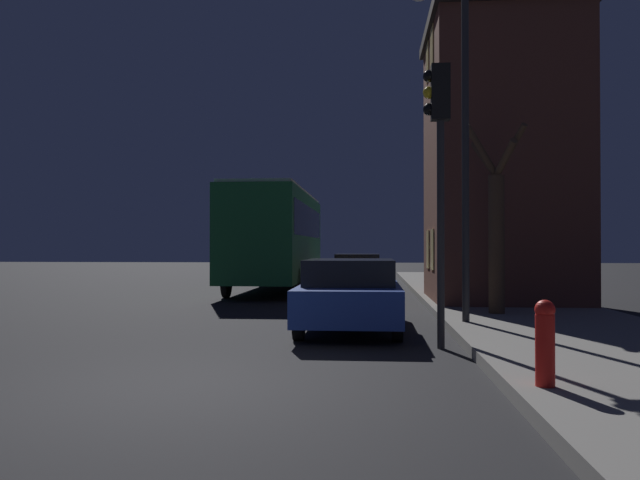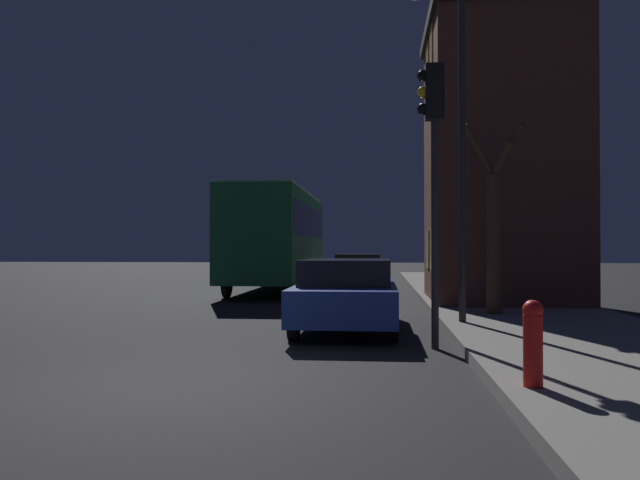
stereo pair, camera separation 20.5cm
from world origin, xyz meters
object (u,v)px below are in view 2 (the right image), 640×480
object	(u,v)px
bare_tree	(494,224)
fire_hydrant	(533,341)
car_mid_lane	(359,273)
streetlamp	(439,68)
car_near_lane	(347,293)
bus	(278,232)
traffic_light	(433,145)

from	to	relation	value
bare_tree	fire_hydrant	distance (m)	7.49
car_mid_lane	fire_hydrant	xyz separation A→B (m)	(2.31, -15.73, -0.07)
streetlamp	car_near_lane	world-z (taller)	streetlamp
car_near_lane	car_mid_lane	bearing A→B (deg)	90.48
bus	car_mid_lane	bearing A→B (deg)	-13.10
bare_tree	car_mid_lane	xyz separation A→B (m)	(-3.24, 8.44, -1.42)
streetlamp	car_mid_lane	size ratio (longest dim) A/B	1.53
bare_tree	car_near_lane	xyz separation A→B (m)	(-3.15, -1.70, -1.40)
car_mid_lane	fire_hydrant	world-z (taller)	car_mid_lane
car_near_lane	traffic_light	bearing A→B (deg)	-54.84
car_near_lane	fire_hydrant	size ratio (longest dim) A/B	5.15
car_mid_lane	fire_hydrant	size ratio (longest dim) A/B	4.94
streetlamp	bare_tree	world-z (taller)	streetlamp
bus	car_near_lane	bearing A→B (deg)	-73.85
streetlamp	bus	size ratio (longest dim) A/B	0.68
fire_hydrant	streetlamp	bearing A→B (deg)	94.04
streetlamp	car_mid_lane	xyz separation A→B (m)	(-1.90, 10.01, -4.44)
bare_tree	bus	world-z (taller)	bare_tree
traffic_light	car_mid_lane	world-z (taller)	traffic_light
traffic_light	fire_hydrant	distance (m)	4.41
traffic_light	bare_tree	xyz separation A→B (m)	(1.65, 3.82, -1.14)
bus	car_mid_lane	distance (m)	3.47
streetlamp	car_mid_lane	world-z (taller)	streetlamp
fire_hydrant	bus	bearing A→B (deg)	108.07
streetlamp	traffic_light	bearing A→B (deg)	-98.18
traffic_light	bare_tree	bearing A→B (deg)	66.59
bare_tree	bus	bearing A→B (deg)	124.51
bare_tree	car_near_lane	world-z (taller)	bare_tree
streetlamp	fire_hydrant	world-z (taller)	streetlamp
streetlamp	bare_tree	size ratio (longest dim) A/B	1.65
streetlamp	fire_hydrant	distance (m)	7.29
bare_tree	car_near_lane	size ratio (longest dim) A/B	0.89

